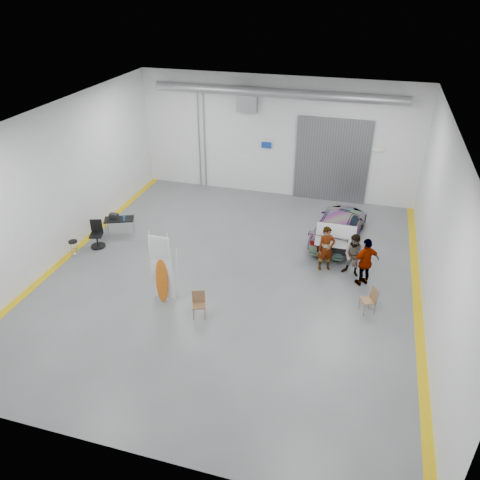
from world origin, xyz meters
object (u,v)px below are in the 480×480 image
(person_a, at_px, (326,249))
(surfboard_display, at_px, (162,274))
(sedan_car, at_px, (339,225))
(person_b, at_px, (354,255))
(work_table, at_px, (118,219))
(office_chair, at_px, (97,236))
(person_c, at_px, (366,262))
(folding_chair_far, at_px, (367,305))
(shop_stool, at_px, (74,249))
(folding_chair_near, at_px, (199,309))

(person_a, height_order, surfboard_display, surfboard_display)
(sedan_car, bearing_deg, surfboard_display, 55.58)
(person_b, xyz_separation_m, work_table, (-10.16, 0.41, -0.07))
(work_table, xyz_separation_m, office_chair, (-0.36, -1.14, -0.29))
(person_b, bearing_deg, sedan_car, 121.98)
(person_c, distance_m, folding_chair_far, 1.80)
(folding_chair_far, bearing_deg, sedan_car, 168.80)
(person_c, relative_size, shop_stool, 2.64)
(office_chair, bearing_deg, work_table, 54.15)
(person_b, bearing_deg, surfboard_display, -135.97)
(surfboard_display, height_order, work_table, surfboard_display)
(sedan_car, relative_size, folding_chair_far, 4.81)
(person_b, height_order, surfboard_display, surfboard_display)
(folding_chair_near, bearing_deg, folding_chair_far, -2.45)
(surfboard_display, xyz_separation_m, work_table, (-3.85, 3.88, -0.33))
(person_a, relative_size, surfboard_display, 0.66)
(person_c, height_order, shop_stool, person_c)
(person_a, xyz_separation_m, folding_chair_near, (-3.71, -4.10, -0.63))
(sedan_car, xyz_separation_m, folding_chair_far, (1.46, -4.85, -0.36))
(person_c, bearing_deg, work_table, -41.99)
(office_chair, bearing_deg, shop_stool, -133.68)
(shop_stool, bearing_deg, folding_chair_near, -19.61)
(folding_chair_near, relative_size, work_table, 0.65)
(person_b, relative_size, person_c, 0.90)
(sedan_car, bearing_deg, office_chair, 26.72)
(person_b, distance_m, folding_chair_near, 6.25)
(surfboard_display, bearing_deg, folding_chair_near, -18.10)
(folding_chair_near, bearing_deg, person_c, 12.73)
(folding_chair_near, height_order, shop_stool, folding_chair_near)
(sedan_car, xyz_separation_m, person_a, (-0.27, -2.56, 0.26))
(person_c, distance_m, work_table, 10.63)
(folding_chair_near, xyz_separation_m, office_chair, (-5.74, 3.24, 0.22))
(person_c, relative_size, folding_chair_far, 2.05)
(person_b, relative_size, shop_stool, 2.38)
(person_a, relative_size, person_c, 0.96)
(person_a, bearing_deg, person_b, -28.65)
(shop_stool, bearing_deg, person_c, 6.22)
(folding_chair_far, relative_size, office_chair, 0.81)
(shop_stool, height_order, work_table, work_table)
(surfboard_display, relative_size, office_chair, 2.39)
(person_a, relative_size, office_chair, 1.59)
(surfboard_display, distance_m, folding_chair_near, 1.80)
(shop_stool, xyz_separation_m, work_table, (0.85, 2.16, 0.43))
(work_table, bearing_deg, person_b, -2.29)
(folding_chair_far, bearing_deg, shop_stool, -119.94)
(work_table, bearing_deg, office_chair, -107.71)
(person_a, xyz_separation_m, person_c, (1.50, -0.63, 0.04))
(person_a, height_order, folding_chair_far, person_a)
(surfboard_display, relative_size, folding_chair_far, 2.95)
(folding_chair_near, xyz_separation_m, work_table, (-5.37, 4.38, 0.51))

